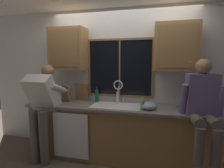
% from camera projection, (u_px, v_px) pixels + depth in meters
% --- Properties ---
extents(back_wall, '(5.39, 0.12, 2.55)m').
position_uv_depth(back_wall, '(122.00, 82.00, 3.17)').
color(back_wall, silver).
rests_on(back_wall, floor).
extents(ceiling_downlight_left, '(0.14, 0.14, 0.01)m').
position_uv_depth(ceiling_downlight_left, '(55.00, 0.00, 2.58)').
color(ceiling_downlight_left, '#FFEAB2').
extents(window_glass, '(1.10, 0.02, 0.95)m').
position_uv_depth(window_glass, '(120.00, 68.00, 3.08)').
color(window_glass, black).
extents(window_frame_top, '(1.17, 0.02, 0.04)m').
position_uv_depth(window_frame_top, '(120.00, 39.00, 3.00)').
color(window_frame_top, brown).
extents(window_frame_bottom, '(1.17, 0.02, 0.04)m').
position_uv_depth(window_frame_bottom, '(120.00, 96.00, 3.14)').
color(window_frame_bottom, brown).
extents(window_frame_left, '(0.03, 0.02, 0.95)m').
position_uv_depth(window_frame_left, '(89.00, 68.00, 3.21)').
color(window_frame_left, brown).
extents(window_frame_right, '(0.03, 0.02, 0.95)m').
position_uv_depth(window_frame_right, '(153.00, 68.00, 2.94)').
color(window_frame_right, brown).
extents(window_mullion_center, '(0.02, 0.02, 0.95)m').
position_uv_depth(window_mullion_center, '(120.00, 68.00, 3.07)').
color(window_mullion_center, brown).
extents(lower_cabinet_run, '(2.99, 0.58, 0.88)m').
position_uv_depth(lower_cabinet_run, '(118.00, 133.00, 2.95)').
color(lower_cabinet_run, olive).
rests_on(lower_cabinet_run, floor).
extents(countertop, '(3.05, 0.62, 0.04)m').
position_uv_depth(countertop, '(118.00, 107.00, 2.87)').
color(countertop, slate).
rests_on(countertop, lower_cabinet_run).
extents(dishwasher_front, '(0.60, 0.02, 0.74)m').
position_uv_depth(dishwasher_front, '(71.00, 136.00, 2.81)').
color(dishwasher_front, white).
extents(upper_cabinet_left, '(0.64, 0.36, 0.72)m').
position_uv_depth(upper_cabinet_left, '(68.00, 49.00, 3.10)').
color(upper_cabinet_left, '#A87A47').
extents(upper_cabinet_right, '(0.64, 0.36, 0.72)m').
position_uv_depth(upper_cabinet_right, '(176.00, 47.00, 2.66)').
color(upper_cabinet_right, '#A87A47').
extents(sink, '(0.80, 0.46, 0.21)m').
position_uv_depth(sink, '(116.00, 111.00, 2.89)').
color(sink, silver).
rests_on(sink, lower_cabinet_run).
extents(faucet, '(0.18, 0.09, 0.40)m').
position_uv_depth(faucet, '(119.00, 89.00, 3.02)').
color(faucet, silver).
rests_on(faucet, countertop).
extents(person_standing, '(0.53, 0.67, 1.59)m').
position_uv_depth(person_standing, '(42.00, 103.00, 2.83)').
color(person_standing, '#595147').
rests_on(person_standing, floor).
extents(person_sitting_on_counter, '(0.54, 0.62, 1.26)m').
position_uv_depth(person_sitting_on_counter, '(203.00, 103.00, 2.30)').
color(person_sitting_on_counter, '#595147').
rests_on(person_sitting_on_counter, countertop).
extents(knife_block, '(0.12, 0.18, 0.32)m').
position_uv_depth(knife_block, '(67.00, 96.00, 3.15)').
color(knife_block, olive).
rests_on(knife_block, countertop).
extents(cutting_board, '(0.25, 0.09, 0.33)m').
position_uv_depth(cutting_board, '(82.00, 92.00, 3.23)').
color(cutting_board, '#997047').
rests_on(cutting_board, countertop).
extents(mixing_bowl, '(0.24, 0.24, 0.12)m').
position_uv_depth(mixing_bowl, '(149.00, 106.00, 2.65)').
color(mixing_bowl, '#8C99A8').
rests_on(mixing_bowl, countertop).
extents(soap_dispenser, '(0.06, 0.07, 0.20)m').
position_uv_depth(soap_dispenser, '(142.00, 105.00, 2.63)').
color(soap_dispenser, '#59A566').
rests_on(soap_dispenser, countertop).
extents(bottle_green_glass, '(0.06, 0.06, 0.26)m').
position_uv_depth(bottle_green_glass, '(118.00, 97.00, 3.07)').
color(bottle_green_glass, silver).
rests_on(bottle_green_glass, countertop).
extents(bottle_tall_clear, '(0.06, 0.06, 0.27)m').
position_uv_depth(bottle_tall_clear, '(97.00, 96.00, 3.13)').
color(bottle_tall_clear, '#1E592D').
rests_on(bottle_tall_clear, countertop).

